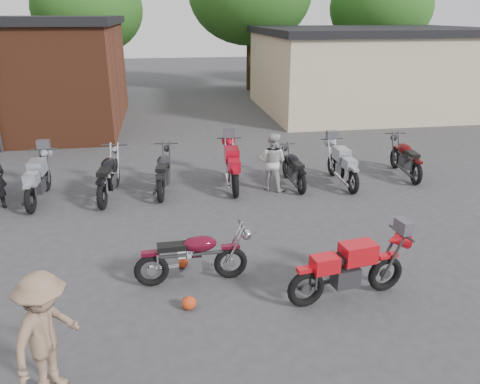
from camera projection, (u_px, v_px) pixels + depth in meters
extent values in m
plane|color=#363639|center=(254.00, 300.00, 7.62)|extent=(90.00, 90.00, 0.00)
cube|color=tan|center=(370.00, 72.00, 22.12)|extent=(10.00, 8.00, 3.50)
ellipsoid|color=#BF3B14|center=(189.00, 303.00, 7.35)|extent=(0.30, 0.30, 0.22)
imported|color=#B6B5B2|center=(272.00, 162.00, 12.12)|extent=(0.94, 0.90, 1.53)
imported|color=#846951|center=(46.00, 335.00, 5.52)|extent=(1.01, 1.22, 1.64)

